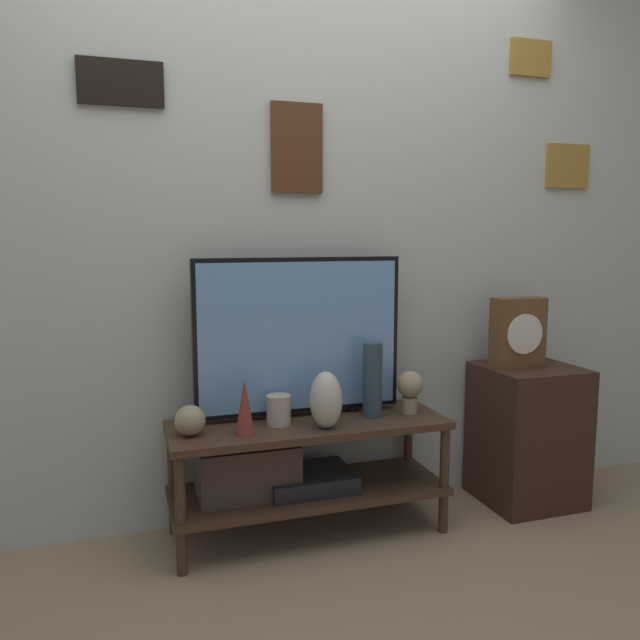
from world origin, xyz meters
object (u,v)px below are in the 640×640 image
(television, at_px, (299,336))
(vase_tall_ceramic, at_px, (372,380))
(vase_round_glass, at_px, (190,420))
(vase_urn_stoneware, at_px, (326,400))
(decorative_bust, at_px, (410,388))
(candle_jar, at_px, (279,410))
(vase_slim_bronze, at_px, (245,407))
(mantel_clock, at_px, (518,332))

(television, bearing_deg, vase_tall_ceramic, -19.41)
(vase_round_glass, bearing_deg, vase_urn_stoneware, -7.51)
(television, distance_m, vase_urn_stoneware, 0.30)
(vase_tall_ceramic, xyz_separation_m, decorative_bust, (0.17, -0.00, -0.05))
(television, distance_m, candle_jar, 0.32)
(vase_urn_stoneware, bearing_deg, vase_slim_bronze, 177.57)
(vase_urn_stoneware, height_order, candle_jar, vase_urn_stoneware)
(television, distance_m, mantel_clock, 1.02)
(vase_slim_bronze, distance_m, mantel_clock, 1.31)
(vase_tall_ceramic, relative_size, candle_jar, 2.61)
(decorative_bust, distance_m, mantel_clock, 0.60)
(vase_slim_bronze, height_order, mantel_clock, mantel_clock)
(vase_tall_ceramic, distance_m, mantel_clock, 0.75)
(vase_slim_bronze, bearing_deg, decorative_bust, 5.51)
(vase_round_glass, height_order, decorative_bust, decorative_bust)
(decorative_bust, xyz_separation_m, mantel_clock, (0.56, 0.04, 0.21))
(vase_round_glass, relative_size, decorative_bust, 0.64)
(television, xyz_separation_m, vase_urn_stoneware, (0.05, -0.19, -0.23))
(mantel_clock, bearing_deg, television, 176.19)
(television, xyz_separation_m, vase_slim_bronze, (-0.27, -0.18, -0.24))
(vase_round_glass, xyz_separation_m, mantel_clock, (1.49, 0.05, 0.26))
(candle_jar, bearing_deg, mantel_clock, 1.10)
(decorative_bust, bearing_deg, candle_jar, 178.50)
(vase_slim_bronze, relative_size, decorative_bust, 1.18)
(vase_round_glass, bearing_deg, television, 14.31)
(television, bearing_deg, decorative_bust, -12.77)
(vase_urn_stoneware, height_order, vase_tall_ceramic, vase_tall_ceramic)
(vase_round_glass, bearing_deg, decorative_bust, 0.93)
(vase_round_glass, relative_size, mantel_clock, 0.37)
(vase_tall_ceramic, relative_size, mantel_clock, 1.00)
(television, relative_size, vase_slim_bronze, 4.06)
(vase_urn_stoneware, bearing_deg, candle_jar, 149.43)
(decorative_bust, bearing_deg, vase_slim_bronze, -174.49)
(vase_round_glass, xyz_separation_m, vase_tall_ceramic, (0.76, 0.02, 0.10))
(mantel_clock, bearing_deg, decorative_bust, -176.22)
(vase_urn_stoneware, distance_m, vase_tall_ceramic, 0.25)
(vase_round_glass, bearing_deg, vase_slim_bronze, -15.40)
(vase_round_glass, distance_m, mantel_clock, 1.51)
(vase_urn_stoneware, distance_m, vase_slim_bronze, 0.32)
(vase_urn_stoneware, bearing_deg, decorative_bust, 11.66)
(vase_round_glass, distance_m, candle_jar, 0.36)
(vase_urn_stoneware, relative_size, vase_tall_ceramic, 0.72)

